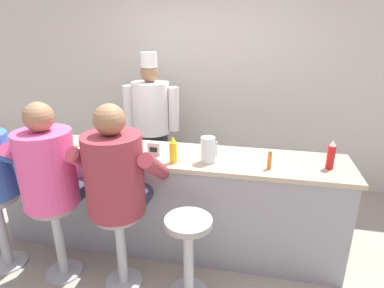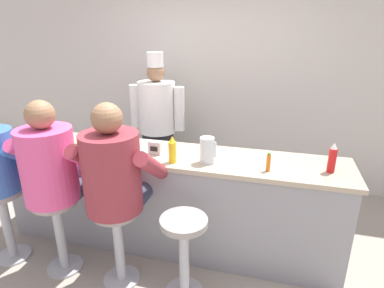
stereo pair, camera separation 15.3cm
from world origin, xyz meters
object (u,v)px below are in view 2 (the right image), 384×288
breakfast_plate (78,144)px  empty_stool_round (184,245)px  hot_sauce_bottle_orange (268,162)px  cook_in_whites_near (157,119)px  diner_seated_pink (52,169)px  diner_seated_maroon (115,176)px  ketchup_bottle_red (332,158)px  mustard_bottle_yellow (172,150)px  napkin_dispenser_chrome (155,148)px  coffee_mug_blue (112,144)px  water_pitcher_clear (207,150)px  cereal_bowl (92,150)px

breakfast_plate → empty_stool_round: bearing=-24.8°
hot_sauce_bottle_orange → empty_stool_round: size_ratio=0.22×
cook_in_whites_near → breakfast_plate: bearing=-112.3°
diner_seated_pink → diner_seated_maroon: bearing=0.1°
ketchup_bottle_red → empty_stool_round: bearing=-151.8°
mustard_bottle_yellow → diner_seated_maroon: diner_seated_maroon is taller
empty_stool_round → cook_in_whites_near: (-0.81, 1.59, 0.50)m
hot_sauce_bottle_orange → napkin_dispenser_chrome: (-0.99, 0.10, -0.01)m
empty_stool_round → coffee_mug_blue: bearing=146.7°
napkin_dispenser_chrome → mustard_bottle_yellow: bearing=-33.1°
diner_seated_pink → mustard_bottle_yellow: bearing=23.0°
water_pitcher_clear → cereal_bowl: size_ratio=1.38×
empty_stool_round → cook_in_whites_near: size_ratio=0.39×
water_pitcher_clear → breakfast_plate: bearing=176.6°
ketchup_bottle_red → diner_seated_pink: size_ratio=0.16×
napkin_dispenser_chrome → cook_in_whites_near: bearing=110.1°
breakfast_plate → cereal_bowl: 0.28m
hot_sauce_bottle_orange → napkin_dispenser_chrome: hot_sauce_bottle_orange is taller
ketchup_bottle_red → breakfast_plate: size_ratio=0.96×
ketchup_bottle_red → empty_stool_round: ketchup_bottle_red is taller
mustard_bottle_yellow → hot_sauce_bottle_orange: mustard_bottle_yellow is taller
water_pitcher_clear → diner_seated_maroon: diner_seated_maroon is taller
ketchup_bottle_red → breakfast_plate: (-2.26, 0.01, -0.10)m
ketchup_bottle_red → hot_sauce_bottle_orange: (-0.48, -0.11, -0.04)m
ketchup_bottle_red → cereal_bowl: bearing=-176.0°
empty_stool_round → mustard_bottle_yellow: bearing=117.7°
cook_in_whites_near → diner_seated_pink: bearing=-101.2°
diner_seated_maroon → mustard_bottle_yellow: bearing=48.4°
diner_seated_maroon → napkin_dispenser_chrome: bearing=76.1°
hot_sauce_bottle_orange → empty_stool_round: 0.91m
ketchup_bottle_red → breakfast_plate: ketchup_bottle_red is taller
breakfast_plate → coffee_mug_blue: (0.36, 0.00, 0.03)m
mustard_bottle_yellow → cook_in_whites_near: 1.31m
hot_sauce_bottle_orange → napkin_dispenser_chrome: bearing=174.0°
ketchup_bottle_red → mustard_bottle_yellow: ketchup_bottle_red is taller
cereal_bowl → coffee_mug_blue: (0.13, 0.15, 0.02)m
ketchup_bottle_red → water_pitcher_clear: 0.98m
hot_sauce_bottle_orange → cereal_bowl: bearing=-178.8°
mustard_bottle_yellow → water_pitcher_clear: (0.28, 0.07, 0.00)m
mustard_bottle_yellow → empty_stool_round: 0.76m
cereal_bowl → empty_stool_round: bearing=-22.9°
mustard_bottle_yellow → cook_in_whites_near: cook_in_whites_near is taller
mustard_bottle_yellow → napkin_dispenser_chrome: (-0.21, 0.14, -0.05)m
ketchup_bottle_red → mustard_bottle_yellow: (-1.26, -0.14, -0.01)m
ketchup_bottle_red → cook_in_whites_near: (-1.84, 1.03, -0.10)m
water_pitcher_clear → breakfast_plate: (-1.29, 0.08, -0.10)m
ketchup_bottle_red → diner_seated_pink: diner_seated_pink is taller
hot_sauce_bottle_orange → coffee_mug_blue: (-1.42, 0.12, -0.03)m
mustard_bottle_yellow → ketchup_bottle_red: bearing=6.4°
ketchup_bottle_red → cereal_bowl: size_ratio=1.52×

